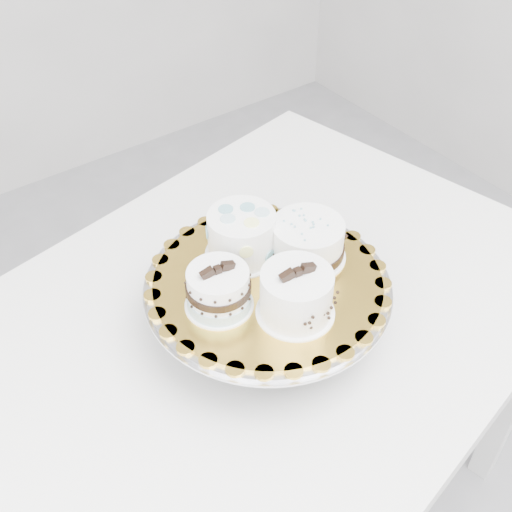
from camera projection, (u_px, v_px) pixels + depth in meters
table at (242, 355)px, 1.11m from camera, size 1.31×1.00×0.75m
cake_stand at (267, 297)px, 1.00m from camera, size 0.38×0.38×0.10m
cake_board at (268, 281)px, 0.97m from camera, size 0.40×0.40×0.01m
cake_swirl at (296, 295)px, 0.90m from camera, size 0.12×0.12×0.09m
cake_banded at (219, 290)px, 0.91m from camera, size 0.10×0.10×0.08m
cake_dots at (242, 235)px, 0.99m from camera, size 0.13×0.13×0.08m
cake_ribbon at (308, 241)px, 0.99m from camera, size 0.14×0.14×0.07m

